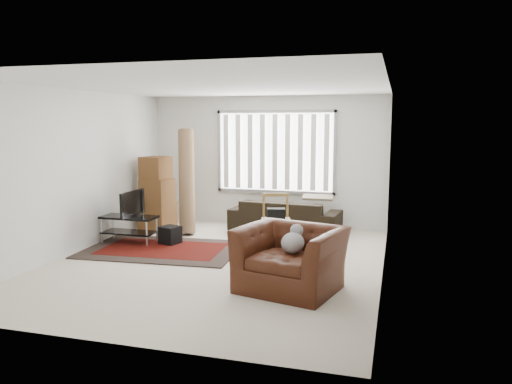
% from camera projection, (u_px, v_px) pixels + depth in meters
% --- Properties ---
extents(room, '(6.00, 6.02, 2.71)m').
position_uv_depth(room, '(229.00, 148.00, 8.01)').
color(room, beige).
rests_on(room, ground).
extents(persian_rug, '(2.69, 1.90, 0.02)m').
position_uv_depth(persian_rug, '(163.00, 249.00, 8.51)').
color(persian_rug, black).
rests_on(persian_rug, ground).
extents(tv_stand, '(0.99, 0.45, 0.50)m').
position_uv_depth(tv_stand, '(129.00, 224.00, 8.95)').
color(tv_stand, black).
rests_on(tv_stand, ground).
extents(tv, '(0.10, 0.80, 0.46)m').
position_uv_depth(tv, '(128.00, 203.00, 8.90)').
color(tv, black).
rests_on(tv, tv_stand).
extents(subwoofer, '(0.38, 0.38, 0.31)m').
position_uv_depth(subwoofer, '(170.00, 235.00, 8.87)').
color(subwoofer, black).
rests_on(subwoofer, persian_rug).
extents(moving_boxes, '(0.68, 0.64, 1.48)m').
position_uv_depth(moving_boxes, '(157.00, 196.00, 10.05)').
color(moving_boxes, brown).
rests_on(moving_boxes, ground).
extents(white_flatpack, '(0.56, 0.28, 0.69)m').
position_uv_depth(white_flatpack, '(156.00, 213.00, 10.02)').
color(white_flatpack, silver).
rests_on(white_flatpack, ground).
extents(rolled_rug, '(0.61, 0.89, 2.05)m').
position_uv_depth(rolled_rug, '(187.00, 181.00, 9.74)').
color(rolled_rug, brown).
rests_on(rolled_rug, ground).
extents(sofa, '(2.23, 1.11, 0.83)m').
position_uv_depth(sofa, '(285.00, 211.00, 9.91)').
color(sofa, black).
rests_on(sofa, ground).
extents(side_chair, '(0.62, 0.62, 0.92)m').
position_uv_depth(side_chair, '(276.00, 218.00, 8.65)').
color(side_chair, tan).
rests_on(side_chair, ground).
extents(armchair, '(1.49, 1.37, 0.94)m').
position_uv_depth(armchair, '(291.00, 254.00, 6.46)').
color(armchair, '#3E190C').
rests_on(armchair, ground).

